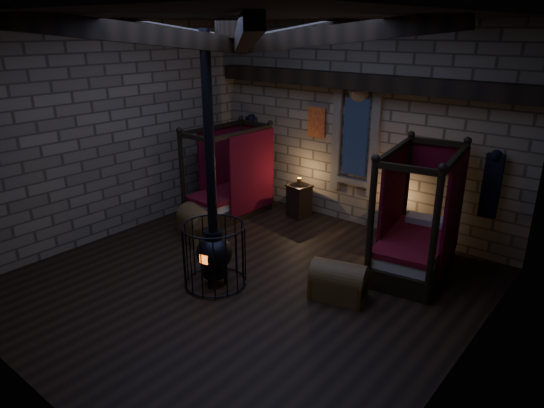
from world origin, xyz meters
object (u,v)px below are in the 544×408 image
Objects in this scene: bed_left at (231,194)px; bed_right at (416,241)px; stove at (214,250)px; trunk_right at (338,282)px; trunk_left at (197,224)px.

bed_right is (4.35, 0.15, 0.04)m from bed_left.
bed_left is 0.50× the size of stove.
bed_left is 3.21m from stove.
stove reaches higher than bed_right.
stove is at bearing -168.47° from trunk_right.
stove is (-2.33, -2.63, 0.10)m from bed_right.
bed_right is at bearing 3.65° from bed_left.
trunk_right is (3.84, -1.55, -0.22)m from bed_left.
bed_right reaches higher than bed_left.
stove reaches higher than trunk_right.
bed_left is 1.41m from trunk_left.
bed_left is 4.35m from bed_right.
bed_right is 0.55× the size of stove.
trunk_left is at bearing 160.96° from trunk_right.
stove is (-1.82, -0.94, 0.36)m from trunk_right.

